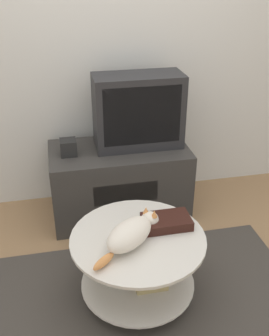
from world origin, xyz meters
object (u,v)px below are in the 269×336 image
speaker (68,147)px  cat (132,233)px  tv (138,111)px  dvd_box (166,222)px

speaker → cat: 0.96m
speaker → cat: bearing=-73.7°
cat → tv: bearing=34.7°
speaker → tv: bearing=6.2°
dvd_box → tv: bearing=88.4°
speaker → cat: (0.27, -0.92, -0.10)m
dvd_box → cat: bearing=-154.3°
tv → cat: 1.05m
speaker → cat: size_ratio=0.27×
cat → speaker: bearing=65.3°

